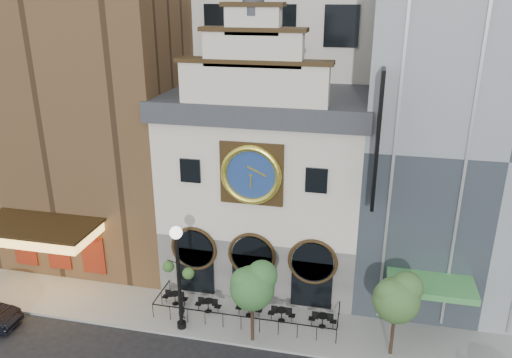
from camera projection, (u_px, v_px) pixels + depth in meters
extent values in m
plane|color=black|center=(236.00, 346.00, 27.06)|extent=(120.00, 120.00, 0.00)
cube|color=gray|center=(247.00, 317.00, 29.32)|extent=(44.00, 5.00, 0.15)
cube|color=#605E5B|center=(266.00, 243.00, 33.62)|extent=(12.00, 8.00, 4.00)
cube|color=silver|center=(266.00, 166.00, 31.70)|extent=(12.00, 8.00, 7.00)
cube|color=#2D3035|center=(267.00, 102.00, 30.26)|extent=(12.60, 8.60, 1.20)
cube|color=black|center=(252.00, 174.00, 27.65)|extent=(3.60, 0.25, 3.60)
cylinder|color=navy|center=(251.00, 175.00, 27.52)|extent=(3.10, 0.12, 3.10)
torus|color=yellow|center=(251.00, 175.00, 27.45)|extent=(3.46, 0.36, 3.46)
cylinder|color=#2D3035|center=(253.00, 4.00, 24.98)|extent=(1.10, 1.10, 1.10)
cube|color=brown|center=(89.00, 75.00, 34.45)|extent=(14.00, 12.00, 25.00)
cube|color=#FFBF59|center=(38.00, 232.00, 30.32)|extent=(7.00, 3.40, 0.70)
cube|color=black|center=(37.00, 225.00, 30.16)|extent=(7.40, 3.80, 0.15)
cube|color=maroon|center=(59.00, 251.00, 32.60)|extent=(5.60, 0.15, 2.60)
cube|color=gray|center=(485.00, 131.00, 29.97)|extent=(14.00, 12.00, 20.00)
cube|color=#45994B|center=(431.00, 286.00, 26.35)|extent=(4.50, 2.40, 0.35)
cube|color=black|center=(378.00, 140.00, 24.54)|extent=(0.18, 1.60, 7.00)
cylinder|color=black|center=(175.00, 294.00, 30.18)|extent=(0.68, 0.68, 0.03)
cylinder|color=black|center=(175.00, 299.00, 30.30)|extent=(0.06, 0.06, 0.72)
cylinder|color=black|center=(208.00, 301.00, 29.45)|extent=(0.68, 0.68, 0.03)
cylinder|color=black|center=(208.00, 306.00, 29.58)|extent=(0.06, 0.06, 0.72)
cylinder|color=black|center=(249.00, 305.00, 29.10)|extent=(0.68, 0.68, 0.03)
cylinder|color=black|center=(249.00, 310.00, 29.23)|extent=(0.06, 0.06, 0.72)
cylinder|color=black|center=(282.00, 310.00, 28.62)|extent=(0.68, 0.68, 0.03)
cylinder|color=black|center=(282.00, 315.00, 28.75)|extent=(0.06, 0.06, 0.72)
cylinder|color=black|center=(323.00, 316.00, 28.10)|extent=(0.68, 0.68, 0.03)
cylinder|color=black|center=(322.00, 321.00, 28.23)|extent=(0.06, 0.06, 0.72)
imported|color=black|center=(182.00, 307.00, 28.78)|extent=(0.53, 0.66, 1.56)
cylinder|color=black|center=(179.00, 284.00, 27.31)|extent=(0.21, 0.21, 5.75)
cylinder|color=black|center=(182.00, 325.00, 28.26)|extent=(0.51, 0.51, 0.34)
sphere|color=white|center=(176.00, 233.00, 26.23)|extent=(0.69, 0.69, 0.69)
sphere|color=#2A5321|center=(168.00, 266.00, 27.35)|extent=(0.64, 0.64, 0.64)
sphere|color=#2A5321|center=(188.00, 273.00, 26.68)|extent=(0.64, 0.64, 0.64)
cylinder|color=#382619|center=(252.00, 320.00, 26.85)|extent=(0.18, 0.18, 2.56)
sphere|color=#295D25|center=(252.00, 288.00, 26.15)|extent=(2.38, 2.38, 2.38)
sphere|color=#295D25|center=(262.00, 276.00, 26.08)|extent=(1.65, 1.65, 1.65)
sphere|color=#295D25|center=(245.00, 281.00, 25.90)|extent=(1.46, 1.46, 1.46)
cylinder|color=#382619|center=(392.00, 333.00, 25.83)|extent=(0.18, 0.18, 2.56)
sphere|color=#355E25|center=(396.00, 300.00, 25.13)|extent=(2.38, 2.38, 2.38)
sphere|color=#355E25|center=(407.00, 287.00, 25.06)|extent=(1.64, 1.64, 1.64)
sphere|color=#355E25|center=(390.00, 293.00, 24.88)|extent=(1.46, 1.46, 1.46)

